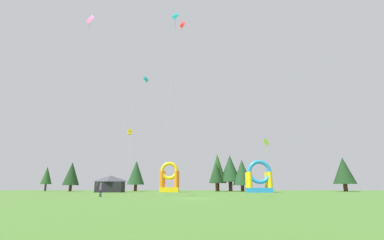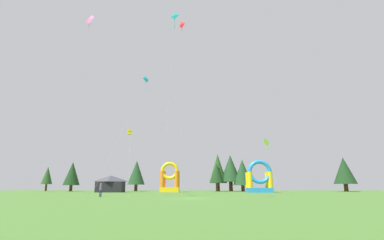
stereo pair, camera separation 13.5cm
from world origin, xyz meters
name	(u,v)px [view 1 (the left image)]	position (x,y,z in m)	size (l,w,h in m)	color
ground_plane	(190,199)	(0.00, 0.00, 0.00)	(120.00, 120.00, 0.00)	#47752D
kite_teal_diamond	(175,19)	(-1.75, -4.41, 21.92)	(2.03, 3.91, 22.74)	#0C7F7A
kite_cyan_diamond	(146,81)	(-7.49, 7.61, 18.30)	(7.67, 1.77, 19.01)	#19B7CC
kite_lime_diamond	(265,143)	(13.82, 18.49, 9.46)	(2.60, 1.28, 10.14)	#8CD826
kite_pink_diamond	(89,20)	(-14.51, 0.06, 24.73)	(3.18, 9.20, 25.53)	#EA599E
kite_yellow_box	(130,132)	(-9.86, 8.20, 9.88)	(1.32, 3.06, 10.32)	yellow
kite_red_diamond	(182,28)	(-1.11, -0.85, 22.75)	(0.74, 7.59, 23.61)	red
person_midfield	(101,189)	(-12.69, 4.59, 1.11)	(0.45, 0.45, 1.88)	navy
inflatable_blue_arch	(259,180)	(14.67, 30.77, 2.69)	(5.61, 3.92, 7.25)	#268CD8
inflatable_yellow_castle	(170,181)	(-6.10, 33.75, 2.69)	(4.45, 3.54, 7.08)	yellow
festival_tent	(110,184)	(-19.71, 31.40, 1.91)	(6.19, 3.25, 3.82)	black
tree_row_0	(47,175)	(-41.10, 42.95, 4.24)	(2.93, 2.93, 6.65)	#4C331E
tree_row_1	(72,174)	(-33.78, 42.03, 4.69)	(4.36, 4.36, 7.83)	#4C331E
tree_row_2	(136,173)	(-16.59, 44.20, 5.01)	(4.77, 4.77, 8.32)	#4C331E
tree_row_3	(216,173)	(5.64, 42.60, 4.82)	(3.59, 3.59, 7.51)	#4C331E
tree_row_4	(217,169)	(6.04, 44.36, 6.08)	(4.90, 4.90, 10.07)	#4C331E
tree_row_5	(230,168)	(9.51, 44.39, 6.15)	(5.65, 5.65, 9.84)	#4C331E
tree_row_6	(242,172)	(12.54, 42.65, 4.98)	(5.12, 5.12, 8.44)	#4C331E
tree_row_7	(344,171)	(39.42, 42.23, 5.39)	(5.75, 5.75, 8.91)	#4C331E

